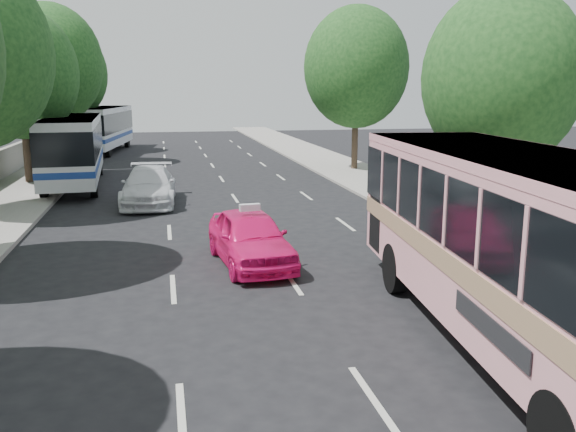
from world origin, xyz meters
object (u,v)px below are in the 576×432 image
object	(u,v)px
pink_bus	(521,231)
tour_coach_front	(73,145)
pink_taxi	(250,238)
tour_coach_rear	(104,125)
white_pickup	(149,186)

from	to	relation	value
pink_bus	tour_coach_front	size ratio (longest dim) A/B	1.01
pink_taxi	tour_coach_rear	size ratio (longest dim) A/B	0.38
pink_taxi	white_pickup	distance (m)	10.08
pink_bus	tour_coach_rear	bearing A→B (deg)	110.35
white_pickup	tour_coach_front	xyz separation A→B (m)	(-3.67, 5.94, 1.26)
pink_taxi	tour_coach_front	xyz separation A→B (m)	(-6.51, 15.61, 1.27)
pink_bus	tour_coach_rear	distance (m)	40.29
white_pickup	pink_taxi	bearing A→B (deg)	-71.36
tour_coach_front	tour_coach_rear	bearing A→B (deg)	86.54
white_pickup	tour_coach_front	world-z (taller)	tour_coach_front
pink_bus	tour_coach_rear	xyz separation A→B (m)	(-10.42, 38.92, -0.20)
tour_coach_rear	pink_taxi	bearing A→B (deg)	-71.78
pink_bus	tour_coach_rear	size ratio (longest dim) A/B	1.00
pink_taxi	tour_coach_front	size ratio (longest dim) A/B	0.38
white_pickup	tour_coach_rear	bearing A→B (deg)	101.44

